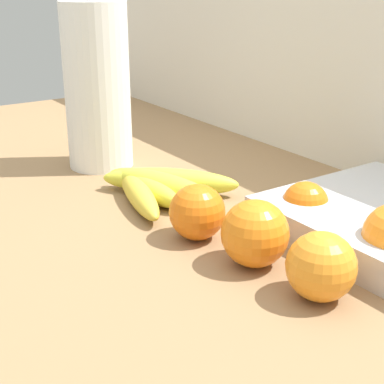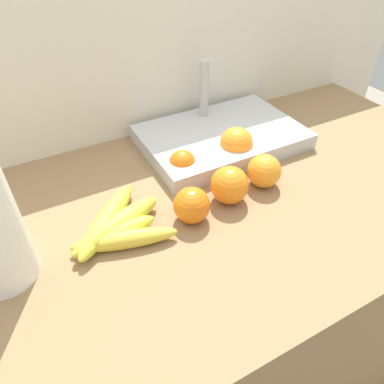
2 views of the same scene
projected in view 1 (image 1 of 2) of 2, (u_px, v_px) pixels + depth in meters
The scene contains 7 objects.
wall_back at pixel (336, 302), 1.13m from camera, with size 2.12×0.06×1.30m, color silver.
banana_bunch at pixel (157, 186), 0.88m from camera, with size 0.21×0.20×0.04m.
orange_center at pixel (255, 233), 0.67m from camera, with size 0.08×0.08×0.08m, color orange.
orange_front at pixel (305, 205), 0.78m from camera, with size 0.06×0.06×0.06m, color orange.
orange_back_left at pixel (197, 212), 0.74m from camera, with size 0.07×0.07×0.07m, color orange.
orange_back_right at pixel (321, 266), 0.60m from camera, with size 0.08×0.08×0.08m, color orange.
paper_towel_roll at pixel (97, 87), 0.99m from camera, with size 0.11×0.11×0.31m.
Camera 1 is at (0.65, -0.42, 1.26)m, focal length 53.34 mm.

